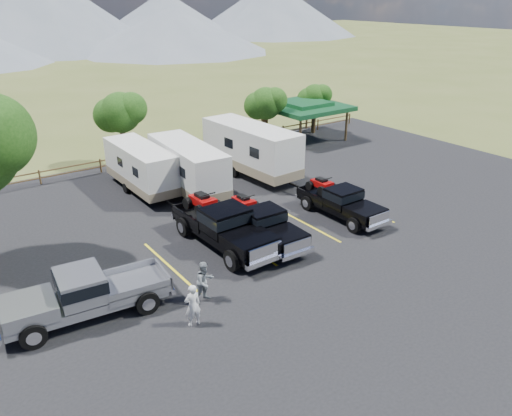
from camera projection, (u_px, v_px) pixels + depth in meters
ground at (329, 265)px, 22.77m from camera, size 320.00×320.00×0.00m
asphalt_lot at (287, 240)px, 25.00m from camera, size 44.00×34.00×0.04m
stall_lines at (275, 233)px, 25.74m from camera, size 12.12×5.50×0.01m
tree_ne_a at (265, 104)px, 38.88m from camera, size 3.11×2.92×4.76m
tree_ne_b at (314, 98)px, 42.97m from camera, size 2.77×2.59×4.27m
tree_north at (120, 113)px, 34.37m from camera, size 3.46×3.24×5.25m
rail_fence at (179, 150)px, 37.41m from camera, size 36.12×0.12×1.00m
pavilion at (304, 106)px, 41.30m from camera, size 6.20×6.20×3.22m
rig_left at (222, 225)px, 24.11m from camera, size 2.53×6.81×2.25m
rig_center at (261, 223)px, 24.64m from camera, size 2.21×5.93×1.96m
rig_right at (340, 201)px, 27.33m from camera, size 2.02×5.66×1.88m
trailer_left at (141, 168)px, 30.63m from camera, size 2.22×8.24×2.87m
trailer_center at (188, 168)px, 30.33m from camera, size 2.77×8.89×3.08m
trailer_right at (251, 149)px, 33.30m from camera, size 2.93×9.76×3.38m
pickup_silver at (86, 293)px, 18.77m from camera, size 6.55×2.73×1.91m
person_a at (193, 305)px, 18.29m from camera, size 0.64×0.44×1.71m
person_b at (205, 282)px, 19.77m from camera, size 0.93×0.77×1.72m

